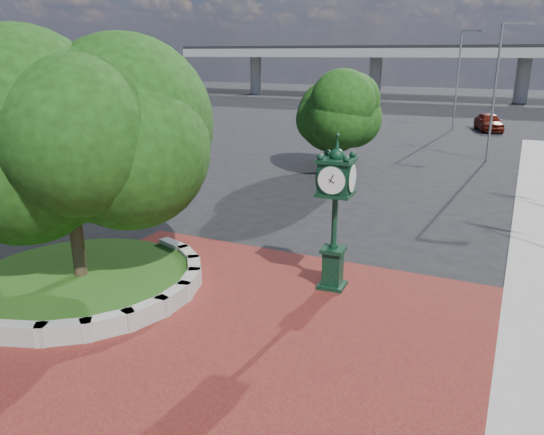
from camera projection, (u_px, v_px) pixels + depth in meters
The scene contains 12 objects.
ground at pixel (234, 323), 13.24m from camera, with size 200.00×200.00×0.00m, color black.
plaza at pixel (213, 341), 12.37m from camera, with size 12.00×12.00×0.04m, color maroon.
planter_wall at pixel (146, 293), 14.26m from camera, with size 2.96×6.77×0.54m.
grass_bed at pixel (82, 280), 15.22m from camera, with size 6.10×6.10×0.40m, color #1C4413.
overpass at pixel (484, 52), 71.82m from camera, with size 90.00×12.00×7.50m.
tree_planter at pixel (68, 159), 14.17m from camera, with size 5.20×5.20×6.33m.
tree_northwest at pixel (14, 112), 21.64m from camera, with size 5.60×5.60×6.93m.
tree_street at pixel (328, 113), 29.45m from camera, with size 4.40×4.40×5.45m.
post_clock at pixel (335, 208), 14.49m from camera, with size 0.96×0.96×4.36m.
parked_car at pixel (489, 122), 45.74m from camera, with size 1.81×4.51×1.54m, color #55150C.
street_lamp_near at pixel (499, 82), 31.73m from camera, with size 1.83×0.30×8.17m.
street_lamp_far at pixel (460, 73), 44.93m from camera, with size 1.82×0.66×8.28m.
Camera 1 is at (5.93, -10.32, 6.44)m, focal length 35.00 mm.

